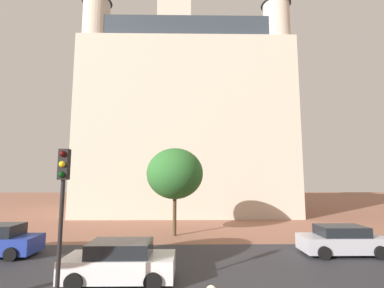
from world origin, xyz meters
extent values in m
plane|color=#93604C|center=(0.00, 10.00, 0.00)|extent=(120.00, 120.00, 0.00)
cube|color=#2D2D33|center=(0.00, 7.04, 0.00)|extent=(120.00, 8.10, 0.00)
cube|color=beige|center=(-0.27, 28.29, 9.21)|extent=(22.41, 15.44, 18.42)
cube|color=#2D3842|center=(-0.27, 28.29, 19.62)|extent=(20.62, 14.21, 2.40)
cube|color=beige|center=(-1.89, 28.29, 18.20)|extent=(4.21, 4.21, 36.40)
cylinder|color=beige|center=(-9.98, 22.07, 11.37)|extent=(2.80, 2.80, 22.74)
cylinder|color=beige|center=(9.44, 22.07, 11.31)|extent=(2.80, 2.80, 22.63)
cylinder|color=black|center=(-8.49, 9.70, 0.32)|extent=(0.64, 0.22, 0.64)
cylinder|color=black|center=(-8.49, 7.95, 0.32)|extent=(0.64, 0.22, 0.64)
cube|color=#B2B2BC|center=(7.79, 8.83, 0.56)|extent=(4.14, 1.75, 0.77)
cube|color=black|center=(7.79, 8.83, 1.20)|extent=(2.32, 1.54, 0.49)
cylinder|color=black|center=(6.43, 7.95, 0.32)|extent=(0.64, 0.22, 0.64)
cylinder|color=black|center=(6.43, 9.70, 0.32)|extent=(0.64, 0.22, 0.64)
cylinder|color=black|center=(9.16, 7.95, 0.32)|extent=(0.64, 0.22, 0.64)
cylinder|color=black|center=(9.16, 9.70, 0.32)|extent=(0.64, 0.22, 0.64)
cube|color=silver|center=(-2.70, 5.26, 0.57)|extent=(4.13, 1.79, 0.79)
cube|color=black|center=(-2.70, 5.26, 1.23)|extent=(2.31, 1.58, 0.52)
cylinder|color=black|center=(-1.34, 6.16, 0.32)|extent=(0.64, 0.22, 0.64)
cylinder|color=black|center=(-1.34, 4.36, 0.32)|extent=(0.64, 0.22, 0.64)
cylinder|color=black|center=(-4.06, 6.16, 0.32)|extent=(0.64, 0.22, 0.64)
cylinder|color=black|center=(-4.06, 4.36, 0.32)|extent=(0.64, 0.22, 0.64)
cylinder|color=black|center=(-3.77, 2.45, 1.92)|extent=(0.12, 0.12, 3.84)
cube|color=black|center=(-3.77, 2.45, 4.29)|extent=(0.28, 0.24, 0.90)
sphere|color=#390606|center=(-3.77, 2.32, 4.59)|extent=(0.18, 0.18, 0.18)
sphere|color=yellow|center=(-3.77, 2.32, 4.29)|extent=(0.18, 0.18, 0.18)
sphere|color=#06330C|center=(-3.77, 2.32, 3.99)|extent=(0.18, 0.18, 0.18)
cylinder|color=#4C3823|center=(-1.04, 13.62, 1.32)|extent=(0.25, 0.25, 2.64)
ellipsoid|color=#2D6B2D|center=(-1.04, 13.62, 4.21)|extent=(3.92, 3.92, 3.53)
camera|label=1|loc=(-0.13, -5.68, 3.90)|focal=25.71mm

